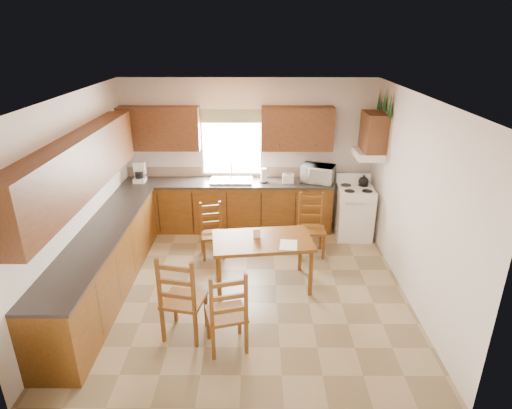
{
  "coord_description": "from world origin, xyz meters",
  "views": [
    {
      "loc": [
        0.18,
        -5.32,
        3.45
      ],
      "look_at": [
        0.15,
        0.3,
        1.15
      ],
      "focal_mm": 30.0,
      "sensor_mm": 36.0,
      "label": 1
    }
  ],
  "objects_px": {
    "chair_near_left": "(183,295)",
    "chair_far_left": "(212,231)",
    "stove": "(354,213)",
    "chair_near_right": "(226,309)",
    "dining_table": "(262,262)",
    "microwave": "(318,174)",
    "chair_far_right": "(312,226)"
  },
  "relations": [
    {
      "from": "stove",
      "to": "microwave",
      "type": "bearing_deg",
      "value": 155.74
    },
    {
      "from": "chair_near_left",
      "to": "chair_far_left",
      "type": "relative_size",
      "value": 1.26
    },
    {
      "from": "stove",
      "to": "microwave",
      "type": "xyz_separation_m",
      "value": [
        -0.63,
        0.31,
        0.63
      ]
    },
    {
      "from": "microwave",
      "to": "chair_near_right",
      "type": "relative_size",
      "value": 0.5
    },
    {
      "from": "chair_far_left",
      "to": "chair_near_left",
      "type": "bearing_deg",
      "value": -106.29
    },
    {
      "from": "stove",
      "to": "chair_near_right",
      "type": "bearing_deg",
      "value": -123.13
    },
    {
      "from": "stove",
      "to": "chair_far_left",
      "type": "relative_size",
      "value": 1.01
    },
    {
      "from": "stove",
      "to": "dining_table",
      "type": "bearing_deg",
      "value": -133.47
    },
    {
      "from": "stove",
      "to": "microwave",
      "type": "height_order",
      "value": "microwave"
    },
    {
      "from": "microwave",
      "to": "chair_far_left",
      "type": "distance_m",
      "value": 2.19
    },
    {
      "from": "chair_near_left",
      "to": "chair_near_right",
      "type": "distance_m",
      "value": 0.57
    },
    {
      "from": "stove",
      "to": "chair_near_left",
      "type": "relative_size",
      "value": 0.81
    },
    {
      "from": "chair_near_left",
      "to": "microwave",
      "type": "bearing_deg",
      "value": -111.33
    },
    {
      "from": "chair_far_left",
      "to": "chair_far_right",
      "type": "height_order",
      "value": "chair_far_right"
    },
    {
      "from": "microwave",
      "to": "chair_far_left",
      "type": "height_order",
      "value": "microwave"
    },
    {
      "from": "microwave",
      "to": "chair_near_right",
      "type": "distance_m",
      "value": 3.57
    },
    {
      "from": "stove",
      "to": "chair_far_right",
      "type": "distance_m",
      "value": 1.07
    },
    {
      "from": "dining_table",
      "to": "chair_far_right",
      "type": "distance_m",
      "value": 1.24
    },
    {
      "from": "chair_near_right",
      "to": "chair_far_left",
      "type": "bearing_deg",
      "value": -95.17
    },
    {
      "from": "chair_near_left",
      "to": "chair_far_right",
      "type": "relative_size",
      "value": 1.09
    },
    {
      "from": "chair_near_left",
      "to": "chair_far_left",
      "type": "bearing_deg",
      "value": -82.56
    },
    {
      "from": "chair_near_left",
      "to": "chair_far_left",
      "type": "distance_m",
      "value": 1.95
    },
    {
      "from": "dining_table",
      "to": "chair_near_left",
      "type": "height_order",
      "value": "chair_near_left"
    },
    {
      "from": "stove",
      "to": "chair_near_left",
      "type": "xyz_separation_m",
      "value": [
        -2.58,
        -2.69,
        0.11
      ]
    },
    {
      "from": "dining_table",
      "to": "chair_far_left",
      "type": "bearing_deg",
      "value": 126.06
    },
    {
      "from": "stove",
      "to": "chair_near_left",
      "type": "distance_m",
      "value": 3.73
    },
    {
      "from": "stove",
      "to": "chair_near_left",
      "type": "bearing_deg",
      "value": -131.66
    },
    {
      "from": "stove",
      "to": "chair_near_right",
      "type": "xyz_separation_m",
      "value": [
        -2.06,
        -2.91,
        0.08
      ]
    },
    {
      "from": "chair_near_left",
      "to": "chair_near_right",
      "type": "height_order",
      "value": "chair_near_left"
    },
    {
      "from": "chair_near_left",
      "to": "chair_far_left",
      "type": "xyz_separation_m",
      "value": [
        0.14,
        1.94,
        -0.11
      ]
    },
    {
      "from": "dining_table",
      "to": "chair_near_right",
      "type": "relative_size",
      "value": 1.32
    },
    {
      "from": "microwave",
      "to": "chair_far_left",
      "type": "relative_size",
      "value": 0.59
    }
  ]
}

